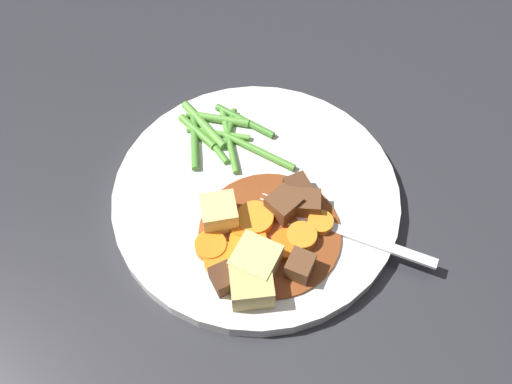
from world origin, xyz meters
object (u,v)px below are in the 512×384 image
at_px(carrot_slice_0, 223,261).
at_px(potato_chunk_0, 251,283).
at_px(carrot_slice_6, 255,219).
at_px(meat_chunk_3, 228,277).
at_px(carrot_slice_4, 242,227).
at_px(meat_chunk_4, 304,203).
at_px(carrot_slice_5, 211,246).
at_px(meat_chunk_0, 298,267).
at_px(meat_chunk_1, 299,190).
at_px(carrot_slice_3, 301,237).
at_px(fork, 339,230).
at_px(carrot_slice_7, 248,241).
at_px(carrot_slice_2, 287,246).
at_px(meat_chunk_2, 283,206).
at_px(potato_chunk_1, 219,214).
at_px(carrot_slice_1, 320,223).
at_px(dinner_plate, 256,197).
at_px(potato_chunk_2, 256,261).

xyz_separation_m(carrot_slice_0, potato_chunk_0, (0.03, 0.01, 0.01)).
relative_size(carrot_slice_6, meat_chunk_3, 1.24).
distance_m(carrot_slice_4, meat_chunk_4, 0.06).
relative_size(carrot_slice_5, carrot_slice_6, 0.84).
relative_size(meat_chunk_0, meat_chunk_1, 0.89).
height_order(carrot_slice_5, potato_chunk_0, potato_chunk_0).
xyz_separation_m(carrot_slice_3, fork, (0.00, 0.04, -0.00)).
bearing_deg(carrot_slice_7, carrot_slice_0, -73.76).
xyz_separation_m(carrot_slice_2, meat_chunk_2, (-0.04, 0.01, 0.01)).
height_order(carrot_slice_7, potato_chunk_1, potato_chunk_1).
bearing_deg(carrot_slice_4, carrot_slice_0, -50.32).
bearing_deg(carrot_slice_1, dinner_plate, -146.90).
distance_m(carrot_slice_0, carrot_slice_3, 0.08).
bearing_deg(dinner_plate, carrot_slice_5, -57.59).
height_order(carrot_slice_2, potato_chunk_0, potato_chunk_0).
bearing_deg(potato_chunk_2, potato_chunk_0, -35.00).
xyz_separation_m(carrot_slice_0, carrot_slice_4, (-0.02, 0.03, 0.00)).
xyz_separation_m(carrot_slice_7, meat_chunk_2, (-0.02, 0.04, 0.01)).
height_order(carrot_slice_0, meat_chunk_2, meat_chunk_2).
xyz_separation_m(carrot_slice_1, carrot_slice_3, (0.01, -0.02, 0.00)).
bearing_deg(meat_chunk_3, dinner_plate, 141.24).
distance_m(potato_chunk_0, potato_chunk_2, 0.02).
xyz_separation_m(carrot_slice_3, potato_chunk_1, (-0.05, -0.06, 0.01)).
distance_m(carrot_slice_0, meat_chunk_2, 0.08).
bearing_deg(meat_chunk_3, carrot_slice_1, 99.37).
relative_size(meat_chunk_3, fork, 0.20).
bearing_deg(potato_chunk_2, carrot_slice_6, 156.77).
bearing_deg(carrot_slice_7, potato_chunk_1, -155.99).
bearing_deg(meat_chunk_1, potato_chunk_2, -52.15).
xyz_separation_m(carrot_slice_2, potato_chunk_2, (0.01, -0.03, 0.01)).
bearing_deg(potato_chunk_1, carrot_slice_3, 50.54).
xyz_separation_m(carrot_slice_1, fork, (0.01, 0.01, -0.00)).
bearing_deg(carrot_slice_2, carrot_slice_3, 97.70).
bearing_deg(dinner_plate, potato_chunk_1, -69.79).
xyz_separation_m(carrot_slice_3, carrot_slice_6, (-0.04, -0.03, -0.00)).
xyz_separation_m(carrot_slice_2, carrot_slice_3, (-0.00, 0.02, 0.00)).
distance_m(potato_chunk_0, meat_chunk_2, 0.09).
xyz_separation_m(meat_chunk_0, meat_chunk_3, (-0.02, -0.06, -0.00)).
xyz_separation_m(carrot_slice_3, meat_chunk_4, (-0.03, 0.02, 0.00)).
relative_size(carrot_slice_6, meat_chunk_2, 1.30).
height_order(carrot_slice_2, meat_chunk_4, meat_chunk_4).
bearing_deg(potato_chunk_1, dinner_plate, 110.21).
relative_size(potato_chunk_1, meat_chunk_0, 1.35).
height_order(carrot_slice_0, fork, carrot_slice_0).
distance_m(carrot_slice_7, meat_chunk_0, 0.05).
xyz_separation_m(potato_chunk_2, fork, (-0.00, 0.09, -0.01)).
xyz_separation_m(carrot_slice_1, potato_chunk_1, (-0.04, -0.08, 0.01)).
relative_size(carrot_slice_1, potato_chunk_2, 0.64).
bearing_deg(fork, meat_chunk_0, -67.33).
height_order(meat_chunk_0, meat_chunk_2, meat_chunk_2).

